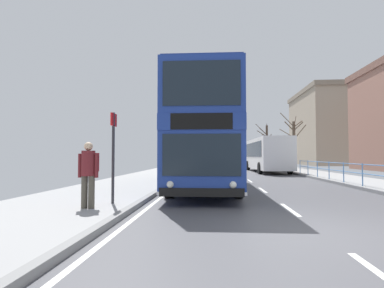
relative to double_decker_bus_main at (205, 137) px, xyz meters
name	(u,v)px	position (x,y,z in m)	size (l,w,h in m)	color
ground	(285,231)	(1.77, -7.95, -2.31)	(15.80, 140.00, 0.20)	#4C4C51
double_decker_bus_main	(205,137)	(0.00, 0.00, 0.00)	(2.81, 10.94, 4.48)	navy
background_bus_far_lane	(266,154)	(5.16, 14.60, -0.70)	(2.89, 10.74, 2.99)	white
pedestrian_railing_far_kerb	(374,172)	(6.94, -0.93, -1.52)	(0.05, 21.84, 1.01)	#598CC6
pedestrian_with_backpack	(89,170)	(-2.79, -6.35, -1.22)	(0.54, 0.53, 1.69)	#4C473D
bus_stop_sign_near	(113,147)	(-2.43, -5.53, -0.62)	(0.08, 0.44, 2.56)	#2D2D33
bare_tree_far_00	(266,143)	(7.98, 31.29, 0.94)	(2.35, 3.21, 6.09)	#423328
bare_tree_far_01	(294,141)	(9.06, 20.09, 0.69)	(2.70, 3.10, 6.15)	brown
background_building_00	(332,128)	(19.98, 38.43, 3.82)	(10.73, 16.22, 12.28)	gray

